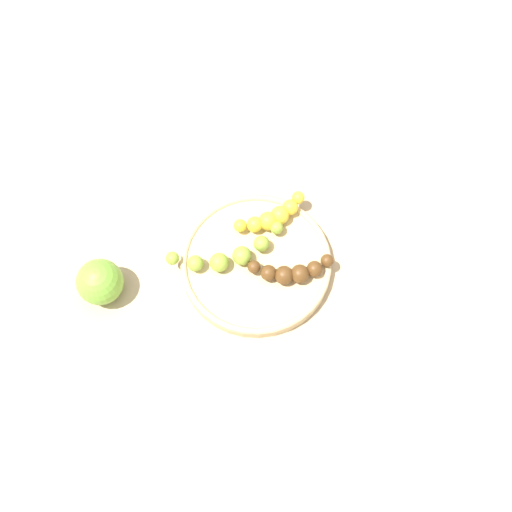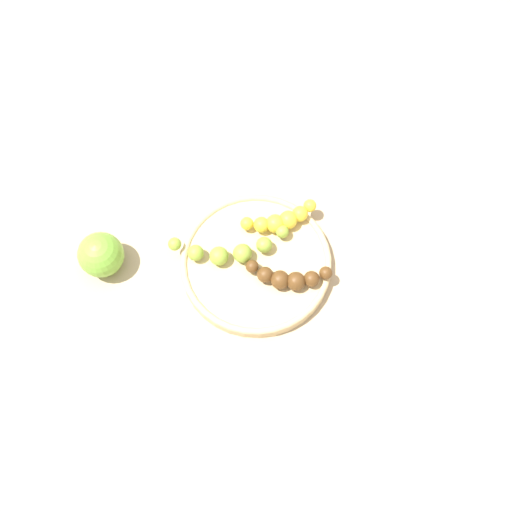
{
  "view_description": "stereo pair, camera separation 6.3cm",
  "coord_description": "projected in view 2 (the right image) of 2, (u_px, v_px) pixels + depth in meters",
  "views": [
    {
      "loc": [
        0.14,
        0.3,
        0.81
      ],
      "look_at": [
        0.0,
        0.0,
        0.04
      ],
      "focal_mm": 40.11,
      "sensor_mm": 36.0,
      "label": 1
    },
    {
      "loc": [
        0.08,
        0.33,
        0.81
      ],
      "look_at": [
        0.0,
        0.0,
        0.04
      ],
      "focal_mm": 40.11,
      "sensor_mm": 36.0,
      "label": 2
    }
  ],
  "objects": [
    {
      "name": "banana_yellow",
      "position": [
        281.0,
        220.0,
        0.87
      ],
      "size": [
        0.12,
        0.04,
        0.03
      ],
      "rotation": [
        0.0,
        0.0,
        1.63
      ],
      "color": "yellow",
      "rests_on": "fruit_bowl"
    },
    {
      "name": "banana_green",
      "position": [
        230.0,
        250.0,
        0.85
      ],
      "size": [
        0.18,
        0.06,
        0.03
      ],
      "rotation": [
        0.0,
        0.0,
        1.45
      ],
      "color": "#8CAD38",
      "rests_on": "fruit_bowl"
    },
    {
      "name": "ground_plane",
      "position": [
        256.0,
        266.0,
        0.87
      ],
      "size": [
        2.4,
        2.4,
        0.0
      ],
      "primitive_type": "plane",
      "color": "tan"
    },
    {
      "name": "fruit_bowl",
      "position": [
        256.0,
        263.0,
        0.86
      ],
      "size": [
        0.23,
        0.23,
        0.02
      ],
      "color": "#D1B784",
      "rests_on": "ground_plane"
    },
    {
      "name": "banana_overripe",
      "position": [
        288.0,
        277.0,
        0.83
      ],
      "size": [
        0.12,
        0.06,
        0.03
      ],
      "rotation": [
        0.0,
        0.0,
        1.23
      ],
      "color": "#593819",
      "rests_on": "fruit_bowl"
    },
    {
      "name": "apple_green",
      "position": [
        101.0,
        255.0,
        0.84
      ],
      "size": [
        0.07,
        0.07,
        0.07
      ],
      "primitive_type": "sphere",
      "color": "#72B238",
      "rests_on": "ground_plane"
    }
  ]
}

